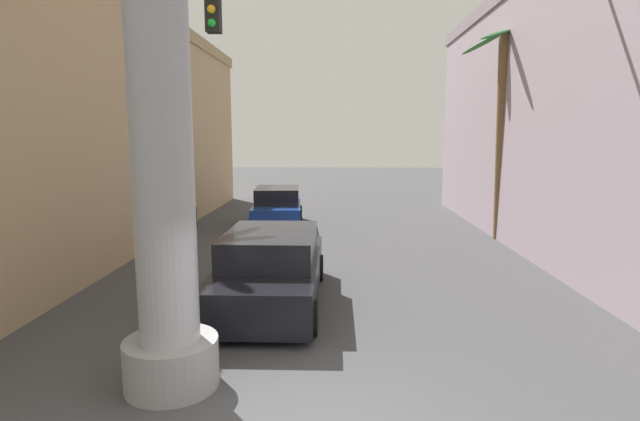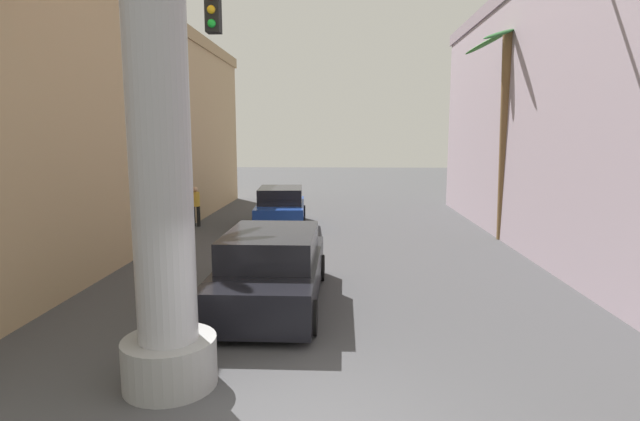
# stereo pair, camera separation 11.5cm
# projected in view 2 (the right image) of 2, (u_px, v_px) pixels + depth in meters

# --- Properties ---
(ground_plane) EXTENTS (84.95, 84.95, 0.00)m
(ground_plane) POSITION_uv_depth(u_px,v_px,m) (328.00, 251.00, 15.50)
(ground_plane) COLOR #424244
(building_left) EXTENTS (7.44, 23.28, 7.80)m
(building_left) POSITION_uv_depth(u_px,v_px,m) (60.00, 125.00, 17.02)
(building_left) COLOR tan
(building_left) RESTS_ON ground
(building_right) EXTENTS (6.88, 21.76, 8.54)m
(building_right) POSITION_uv_depth(u_px,v_px,m) (640.00, 111.00, 14.81)
(building_right) COLOR #9E8C99
(building_right) RESTS_ON ground
(street_lamp) EXTENTS (2.69, 0.28, 7.13)m
(street_lamp) POSITION_uv_depth(u_px,v_px,m) (580.00, 99.00, 10.85)
(street_lamp) COLOR #59595E
(street_lamp) RESTS_ON ground
(traffic_light_mast) EXTENTS (5.05, 0.32, 6.17)m
(traffic_light_mast) POSITION_uv_depth(u_px,v_px,m) (61.00, 91.00, 8.69)
(traffic_light_mast) COLOR #333333
(traffic_light_mast) RESTS_ON ground
(car_lead) EXTENTS (2.13, 4.93, 1.56)m
(car_lead) POSITION_uv_depth(u_px,v_px,m) (272.00, 269.00, 10.63)
(car_lead) COLOR black
(car_lead) RESTS_ON ground
(car_far) EXTENTS (2.19, 4.38, 1.56)m
(car_far) POSITION_uv_depth(u_px,v_px,m) (281.00, 208.00, 19.66)
(car_far) COLOR black
(car_far) RESTS_ON ground
(palm_tree_mid_left) EXTENTS (3.09, 3.14, 9.66)m
(palm_tree_mid_left) POSITION_uv_depth(u_px,v_px,m) (109.00, 49.00, 14.34)
(palm_tree_mid_left) COLOR brown
(palm_tree_mid_left) RESTS_ON ground
(palm_tree_mid_right) EXTENTS (3.11, 3.25, 7.08)m
(palm_tree_mid_right) POSITION_uv_depth(u_px,v_px,m) (508.00, 111.00, 16.58)
(palm_tree_mid_right) COLOR brown
(palm_tree_mid_right) RESTS_ON ground
(pedestrian_far_left) EXTENTS (0.35, 0.35, 1.59)m
(pedestrian_far_left) POSITION_uv_depth(u_px,v_px,m) (196.00, 203.00, 19.69)
(pedestrian_far_left) COLOR black
(pedestrian_far_left) RESTS_ON ground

